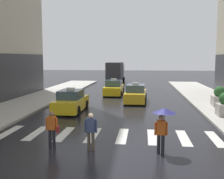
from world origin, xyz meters
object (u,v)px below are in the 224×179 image
Objects in this scene: pedestrian_with_handbag at (52,127)px; pedestrian_plain_coat at (91,129)px; taxi_second at (136,94)px; planter_mid_block at (219,97)px; taxi_lead at (71,102)px; taxi_third at (114,88)px; pedestrian_with_umbrella at (163,118)px; box_truck at (116,72)px.

pedestrian_plain_coat is at bearing -5.65° from pedestrian_with_handbag.
taxi_second reaches higher than pedestrian_with_handbag.
planter_mid_block is at bearing 47.42° from pedestrian_with_handbag.
taxi_lead is 8.40m from pedestrian_with_handbag.
taxi_lead is 9.76m from taxi_third.
planter_mid_block is at bearing 13.35° from taxi_lead.
taxi_lead and taxi_third have the same top height.
pedestrian_with_umbrella is at bearing -1.35° from pedestrian_plain_coat.
taxi_second is 13.47m from pedestrian_with_umbrella.
planter_mid_block is at bearing 53.32° from pedestrian_plain_coat.
taxi_lead is 2.76× the size of pedestrian_plain_coat.
pedestrian_with_umbrella is at bearing -77.56° from taxi_third.
taxi_third is at bearing 92.96° from pedestrian_plain_coat.
pedestrian_with_umbrella reaches higher than planter_mid_block.
pedestrian_with_handbag is at bearing -80.66° from taxi_lead.
taxi_third is 18.49m from pedestrian_with_umbrella.
pedestrian_plain_coat is (-1.56, -13.29, 0.21)m from taxi_second.
taxi_lead is 2.34× the size of pedestrian_with_umbrella.
taxi_lead is 11.80m from planter_mid_block.
pedestrian_plain_coat is (1.79, -0.18, 0.01)m from pedestrian_with_handbag.
box_truck reaches higher than taxi_lead.
pedestrian_with_umbrella reaches higher than pedestrian_plain_coat.
pedestrian_plain_coat is at bearing -96.69° from taxi_second.
box_truck is 31.38m from pedestrian_plain_coat.
pedestrian_with_handbag is (-0.86, -17.79, 0.21)m from taxi_third.
box_truck is 3.91× the size of pedestrian_with_umbrella.
pedestrian_with_handbag and pedestrian_plain_coat have the same top height.
box_truck reaches higher than pedestrian_with_umbrella.
pedestrian_with_umbrella is 4.88m from pedestrian_with_handbag.
taxi_second is at bearing 45.70° from taxi_lead.
taxi_third reaches higher than planter_mid_block.
taxi_second is 13.53m from pedestrian_with_handbag.
pedestrian_plain_coat is 13.95m from planter_mid_block.
box_truck is at bearing 99.29° from pedestrian_with_umbrella.
pedestrian_plain_coat is at bearing -69.59° from taxi_lead.
pedestrian_with_handbag is at bearing 177.06° from pedestrian_with_umbrella.
taxi_lead reaches higher than pedestrian_with_handbag.
taxi_third is 11.48m from planter_mid_block.
taxi_lead is 2.76× the size of pedestrian_with_handbag.
pedestrian_plain_coat is at bearing -86.20° from box_truck.
taxi_lead is at bearing -134.30° from taxi_second.
taxi_second and taxi_third have the same top height.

